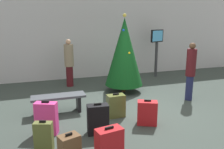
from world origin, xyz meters
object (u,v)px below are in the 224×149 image
at_px(waiting_bench, 59,100).
at_px(suitcase_6, 44,136).
at_px(suitcase_1, 109,146).
at_px(traveller_1, 191,70).
at_px(suitcase_3, 147,113).
at_px(flight_info_kiosk, 157,45).
at_px(suitcase_2, 116,106).
at_px(holiday_tree, 124,52).
at_px(suitcase_0, 46,118).
at_px(traveller_0, 69,62).
at_px(suitcase_4, 98,119).

bearing_deg(waiting_bench, suitcase_6, -104.39).
xyz_separation_m(waiting_bench, suitcase_1, (0.59, -2.52, -0.04)).
distance_m(traveller_1, suitcase_1, 4.07).
bearing_deg(suitcase_3, flight_info_kiosk, 58.81).
bearing_deg(suitcase_3, suitcase_6, -170.34).
bearing_deg(suitcase_2, holiday_tree, 63.35).
height_order(holiday_tree, suitcase_1, holiday_tree).
distance_m(holiday_tree, flight_info_kiosk, 2.66).
bearing_deg(suitcase_0, traveller_0, 74.12).
bearing_deg(suitcase_6, waiting_bench, 75.61).
bearing_deg(traveller_1, suitcase_0, -168.32).
bearing_deg(holiday_tree, suitcase_0, -139.20).
distance_m(waiting_bench, suitcase_4, 1.59).
relative_size(waiting_bench, traveller_0, 0.80).
height_order(traveller_0, suitcase_3, traveller_0).
bearing_deg(suitcase_3, holiday_tree, 80.79).
distance_m(suitcase_2, suitcase_6, 2.09).
relative_size(holiday_tree, suitcase_0, 3.49).
height_order(flight_info_kiosk, suitcase_0, flight_info_kiosk).
xyz_separation_m(flight_info_kiosk, traveller_0, (-3.77, -0.34, -0.44)).
distance_m(traveller_0, suitcase_6, 4.42).
relative_size(holiday_tree, flight_info_kiosk, 1.30).
bearing_deg(waiting_bench, suitcase_2, -28.15).
distance_m(traveller_1, suitcase_3, 2.40).
distance_m(holiday_tree, waiting_bench, 2.79).
xyz_separation_m(holiday_tree, suitcase_1, (-1.72, -3.72, -1.05)).
bearing_deg(suitcase_4, waiting_bench, 115.33).
bearing_deg(holiday_tree, suitcase_4, -121.61).
xyz_separation_m(waiting_bench, suitcase_3, (1.89, -1.37, -0.07)).
bearing_deg(suitcase_1, suitcase_0, 124.14).
distance_m(flight_info_kiosk, suitcase_4, 5.76).
distance_m(holiday_tree, suitcase_6, 4.20).
relative_size(traveller_0, traveller_1, 0.99).
xyz_separation_m(traveller_1, suitcase_0, (-4.26, -0.88, -0.59)).
relative_size(holiday_tree, traveller_1, 1.48).
distance_m(waiting_bench, traveller_0, 2.61).
xyz_separation_m(traveller_0, traveller_1, (3.25, -2.69, 0.02)).
height_order(suitcase_0, suitcase_4, suitcase_0).
xyz_separation_m(holiday_tree, suitcase_0, (-2.68, -2.31, -1.01)).
xyz_separation_m(flight_info_kiosk, suitcase_2, (-3.08, -3.53, -1.07)).
bearing_deg(holiday_tree, flight_info_kiosk, 37.22).
distance_m(flight_info_kiosk, traveller_0, 3.82).
bearing_deg(waiting_bench, suitcase_1, -76.78).
bearing_deg(suitcase_6, suitcase_1, -35.49).
bearing_deg(suitcase_2, suitcase_4, -132.58).
distance_m(holiday_tree, suitcase_1, 4.23).
height_order(flight_info_kiosk, waiting_bench, flight_info_kiosk).
distance_m(traveller_0, suitcase_4, 3.95).
distance_m(suitcase_0, suitcase_6, 0.68).
bearing_deg(suitcase_0, waiting_bench, 71.67).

